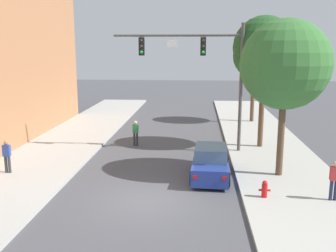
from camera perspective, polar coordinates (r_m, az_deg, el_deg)
The scene contains 11 objects.
ground_plane at distance 16.47m, azimuth -3.24°, elevation -10.88°, with size 120.00×120.00×0.00m, color #4C4C51.
sidewalk_right at distance 16.89m, azimuth 19.59°, elevation -10.69°, with size 5.00×60.00×0.15m, color #B2AFA8.
traffic_signal_mast at distance 22.88m, azimuth 5.31°, elevation 9.27°, with size 7.58×0.38×7.50m.
car_lead_blue at distance 19.08m, azimuth 6.32°, elevation -5.45°, with size 2.00×4.31×1.60m.
pedestrian_sidewalk_left_walker at distance 20.72m, azimuth -22.68°, elevation -3.95°, with size 0.36×0.22×1.64m.
pedestrian_crossing_road at distance 25.05m, azimuth -4.81°, elevation -0.86°, with size 0.36×0.22×1.64m.
pedestrian_sidewalk_right_walker at distance 17.13m, azimuth 23.34°, elevation -7.16°, with size 0.36×0.22×1.64m.
fire_hydrant at distance 16.72m, azimuth 14.07°, elevation -9.00°, with size 0.48×0.24×0.72m.
street_tree_nearest at distance 18.90m, azimuth 16.91°, elevation 8.65°, with size 4.22×4.22×7.46m.
street_tree_second at distance 24.34m, azimuth 14.05°, elevation 11.10°, with size 3.80×3.80×8.01m.
street_tree_third at distance 32.87m, azimuth 12.62°, elevation 9.96°, with size 3.47×3.47×7.14m.
Camera 1 is at (2.08, -15.08, 6.28)m, focal length 41.30 mm.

